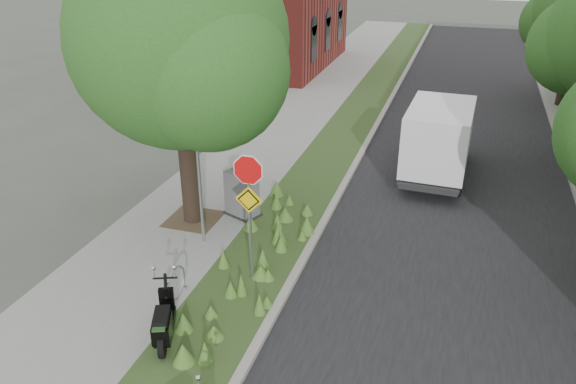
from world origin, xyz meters
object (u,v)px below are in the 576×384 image
Objects in this scene: scooter_near at (164,326)px; utility_cabinet at (242,195)px; box_truck at (439,136)px; sign_assembly at (249,193)px.

utility_cabinet is at bearing 95.91° from scooter_near.
utility_cabinet is at bearing -136.22° from box_truck.
utility_cabinet is at bearing 115.64° from sign_assembly.
sign_assembly is 8.55m from box_truck.
sign_assembly is at bearing 72.17° from scooter_near.
utility_cabinet is (-1.40, 2.92, -1.58)m from sign_assembly.
sign_assembly is 0.67× the size of box_truck.
sign_assembly reaches higher than box_truck.
box_truck is at bearing 43.78° from utility_cabinet.
utility_cabinet reaches higher than scooter_near.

